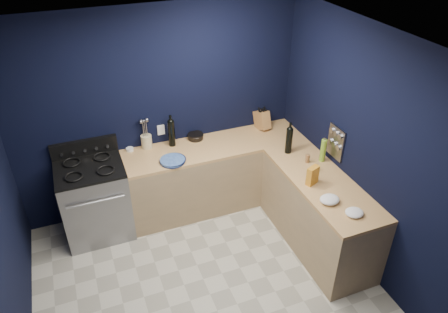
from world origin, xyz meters
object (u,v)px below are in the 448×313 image
gas_range (96,201)px  plate_stack (173,161)px  knife_block (262,120)px  crouton_bag (313,175)px  utensil_crock (147,141)px

gas_range → plate_stack: 1.05m
plate_stack → knife_block: size_ratio=1.24×
gas_range → crouton_bag: crouton_bag is taller
plate_stack → crouton_bag: size_ratio=1.38×
knife_block → crouton_bag: knife_block is taller
plate_stack → utensil_crock: bearing=115.1°
utensil_crock → crouton_bag: crouton_bag is taller
crouton_bag → knife_block: bearing=65.7°
plate_stack → knife_block: knife_block is taller
gas_range → plate_stack: bearing=-10.1°
utensil_crock → knife_block: size_ratio=0.71×
knife_block → crouton_bag: bearing=-100.2°
knife_block → utensil_crock: bearing=169.2°
gas_range → knife_block: 2.34m
gas_range → utensil_crock: (0.73, 0.27, 0.52)m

